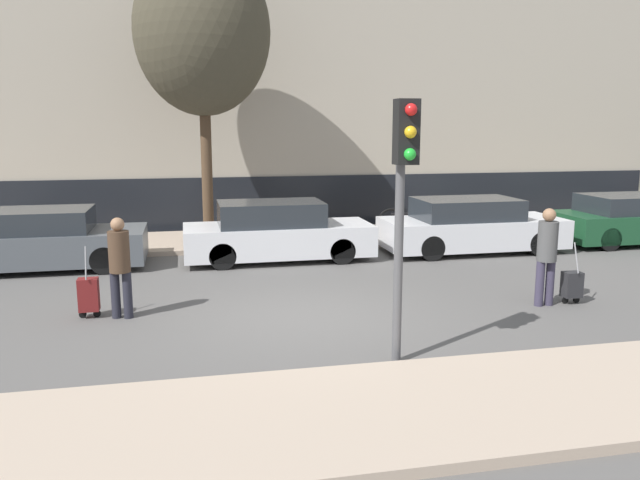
{
  "coord_description": "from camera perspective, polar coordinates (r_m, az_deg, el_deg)",
  "views": [
    {
      "loc": [
        -1.81,
        -9.82,
        3.14
      ],
      "look_at": [
        0.69,
        1.8,
        0.95
      ],
      "focal_mm": 35.0,
      "sensor_mm": 36.0,
      "label": 1
    }
  ],
  "objects": [
    {
      "name": "ground_plane",
      "position": [
        10.46,
        -1.64,
        -7.02
      ],
      "size": [
        80.0,
        80.0,
        0.0
      ],
      "primitive_type": "plane",
      "color": "#565451"
    },
    {
      "name": "sidewalk_near",
      "position": [
        7.04,
        4.17,
        -15.52
      ],
      "size": [
        28.0,
        2.5,
        0.12
      ],
      "color": "tan",
      "rests_on": "ground_plane"
    },
    {
      "name": "sidewalk_far",
      "position": [
        17.19,
        -5.92,
        0.06
      ],
      "size": [
        28.0,
        3.0,
        0.12
      ],
      "color": "tan",
      "rests_on": "ground_plane"
    },
    {
      "name": "building_facade",
      "position": [
        20.79,
        -7.42,
        17.09
      ],
      "size": [
        28.0,
        3.15,
        11.19
      ],
      "color": "#A89E8C",
      "rests_on": "ground_plane"
    },
    {
      "name": "parked_car_0",
      "position": [
        15.06,
        -24.06,
        -0.06
      ],
      "size": [
        4.32,
        1.82,
        1.33
      ],
      "color": "#4C5156",
      "rests_on": "ground_plane"
    },
    {
      "name": "parked_car_1",
      "position": [
        14.7,
        -4.0,
        0.66
      ],
      "size": [
        4.38,
        1.7,
        1.39
      ],
      "color": "silver",
      "rests_on": "ground_plane"
    },
    {
      "name": "parked_car_2",
      "position": [
        16.08,
        13.61,
        1.2
      ],
      "size": [
        4.51,
        1.8,
        1.35
      ],
      "color": "silver",
      "rests_on": "ground_plane"
    },
    {
      "name": "parked_car_3",
      "position": [
        18.73,
        26.41,
        1.62
      ],
      "size": [
        3.97,
        1.85,
        1.31
      ],
      "color": "#194728",
      "rests_on": "ground_plane"
    },
    {
      "name": "pedestrian_left",
      "position": [
        10.67,
        -17.85,
        -1.9
      ],
      "size": [
        0.34,
        0.34,
        1.68
      ],
      "rotation": [
        0.0,
        0.0,
        -0.24
      ],
      "color": "#23232D",
      "rests_on": "ground_plane"
    },
    {
      "name": "trolley_left",
      "position": [
        10.99,
        -20.4,
        -4.71
      ],
      "size": [
        0.34,
        0.29,
        1.21
      ],
      "color": "maroon",
      "rests_on": "ground_plane"
    },
    {
      "name": "pedestrian_right",
      "position": [
        11.56,
        20.04,
        -0.94
      ],
      "size": [
        0.35,
        0.34,
        1.73
      ],
      "rotation": [
        0.0,
        0.0,
        3.17
      ],
      "color": "#383347",
      "rests_on": "ground_plane"
    },
    {
      "name": "trolley_right",
      "position": [
        12.0,
        22.04,
        -3.8
      ],
      "size": [
        0.34,
        0.29,
        1.11
      ],
      "color": "#262628",
      "rests_on": "ground_plane"
    },
    {
      "name": "traffic_light",
      "position": [
        7.95,
        7.62,
        5.57
      ],
      "size": [
        0.28,
        0.47,
        3.46
      ],
      "color": "#515154",
      "rests_on": "ground_plane"
    },
    {
      "name": "parked_bicycle",
      "position": [
        17.92,
        8.03,
        1.83
      ],
      "size": [
        1.77,
        0.06,
        0.96
      ],
      "color": "black",
      "rests_on": "sidewalk_far"
    },
    {
      "name": "bare_tree_near_crossing",
      "position": [
        16.63,
        -10.71,
        18.16
      ],
      "size": [
        3.39,
        3.39,
        7.4
      ],
      "color": "#4C3826",
      "rests_on": "sidewalk_far"
    }
  ]
}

